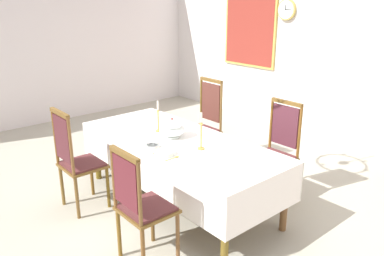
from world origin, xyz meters
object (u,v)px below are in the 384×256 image
(spoon_primary, at_px, (161,150))
(mounted_clock, at_px, (287,10))
(bowl_near_right, at_px, (165,152))
(dining_table, at_px, (179,146))
(chair_north_a, at_px, (204,123))
(candlestick_east, at_px, (201,134))
(chair_north_b, at_px, (277,149))
(chair_south_b, at_px, (141,204))
(bowl_near_left, at_px, (153,146))
(spoon_secondary, at_px, (175,157))
(chair_south_a, at_px, (76,159))
(soup_tureen, at_px, (172,128))
(candlestick_west, at_px, (158,119))
(framed_painting, at_px, (250,24))

(spoon_primary, xyz_separation_m, mounted_clock, (-1.11, 3.45, 1.27))
(bowl_near_right, bearing_deg, dining_table, 123.52)
(bowl_near_right, xyz_separation_m, spoon_primary, (-0.11, 0.03, -0.02))
(chair_north_a, height_order, candlestick_east, chair_north_a)
(dining_table, height_order, chair_north_b, chair_north_b)
(chair_south_b, relative_size, bowl_near_left, 6.53)
(spoon_primary, height_order, spoon_secondary, same)
(chair_north_a, distance_m, spoon_primary, 1.46)
(chair_south_a, relative_size, mounted_clock, 3.35)
(chair_south_b, xyz_separation_m, spoon_secondary, (-0.26, 0.58, 0.18))
(dining_table, bearing_deg, chair_south_b, -55.62)
(chair_south_a, height_order, soup_tureen, chair_south_a)
(spoon_primary, bearing_deg, chair_north_a, 108.15)
(chair_north_b, distance_m, mounted_clock, 3.08)
(candlestick_east, height_order, bowl_near_right, candlestick_east)
(dining_table, relative_size, soup_tureen, 8.74)
(candlestick_east, distance_m, bowl_near_left, 0.52)
(chair_south_b, bearing_deg, dining_table, 124.38)
(chair_north_b, xyz_separation_m, soup_tureen, (-0.74, -0.92, 0.27))
(spoon_primary, bearing_deg, chair_south_a, -152.61)
(candlestick_west, bearing_deg, spoon_secondary, -24.73)
(spoon_primary, bearing_deg, mounted_clock, 96.09)
(mounted_clock, bearing_deg, soup_tureen, -74.36)
(chair_north_a, height_order, spoon_primary, chair_north_a)
(dining_table, bearing_deg, chair_north_a, 122.72)
(chair_north_a, distance_m, bowl_near_right, 1.55)
(candlestick_east, bearing_deg, candlestick_west, 180.00)
(chair_north_a, relative_size, bowl_near_right, 6.01)
(chair_north_a, distance_m, framed_painting, 2.75)
(chair_south_a, bearing_deg, bowl_near_left, 42.40)
(dining_table, xyz_separation_m, soup_tureen, (-0.11, 0.00, 0.18))
(spoon_primary, relative_size, spoon_secondary, 0.99)
(dining_table, relative_size, chair_south_a, 2.17)
(chair_north_b, bearing_deg, dining_table, 55.73)
(dining_table, height_order, candlestick_east, candlestick_east)
(chair_north_b, relative_size, spoon_primary, 6.43)
(spoon_secondary, bearing_deg, dining_table, 136.75)
(candlestick_east, xyz_separation_m, bowl_near_right, (-0.12, -0.37, -0.14))
(bowl_near_right, xyz_separation_m, mounted_clock, (-1.22, 3.48, 1.25))
(chair_north_a, height_order, bowl_near_right, chair_north_a)
(dining_table, height_order, bowl_near_right, bowl_near_right)
(spoon_primary, distance_m, spoon_secondary, 0.24)
(soup_tureen, bearing_deg, framed_painting, 118.04)
(dining_table, distance_m, spoon_primary, 0.37)
(spoon_primary, bearing_deg, candlestick_east, 42.68)
(chair_south_a, relative_size, framed_painting, 0.75)
(candlestick_west, relative_size, mounted_clock, 1.07)
(soup_tureen, distance_m, spoon_secondary, 0.60)
(soup_tureen, height_order, spoon_secondary, soup_tureen)
(bowl_near_right, bearing_deg, chair_south_a, -146.47)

